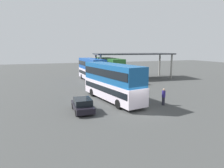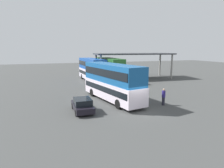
% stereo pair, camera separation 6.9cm
% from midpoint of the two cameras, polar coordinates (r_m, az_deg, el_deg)
% --- Properties ---
extents(ground_plane, '(140.00, 140.00, 0.00)m').
position_cam_midpoint_polar(ground_plane, '(19.49, 7.19, -7.96)').
color(ground_plane, '#404140').
extents(double_decker_main, '(4.38, 10.53, 4.35)m').
position_cam_midpoint_polar(double_decker_main, '(22.78, -0.10, 0.95)').
color(double_decker_main, silver).
rests_on(double_decker_main, ground_plane).
extents(parked_hatchback, '(1.78, 3.78, 1.35)m').
position_cam_midpoint_polar(parked_hatchback, '(19.26, -8.76, -6.13)').
color(parked_hatchback, black).
rests_on(parked_hatchback, ground_plane).
extents(double_decker_near_canopy, '(3.06, 10.69, 4.26)m').
position_cam_midpoint_polar(double_decker_near_canopy, '(37.36, -6.10, 4.47)').
color(double_decker_near_canopy, silver).
rests_on(double_decker_near_canopy, ground_plane).
extents(double_decker_mid_row, '(2.46, 10.97, 4.33)m').
position_cam_midpoint_polar(double_decker_mid_row, '(38.03, -0.86, 4.69)').
color(double_decker_mid_row, silver).
rests_on(double_decker_mid_row, ground_plane).
extents(depot_canopy, '(16.50, 7.36, 5.20)m').
position_cam_midpoint_polar(depot_canopy, '(40.58, 6.30, 8.46)').
color(depot_canopy, '#33353A').
rests_on(depot_canopy, ground_plane).
extents(pedestrian_waiting, '(0.38, 0.38, 1.84)m').
position_cam_midpoint_polar(pedestrian_waiting, '(21.92, 14.84, -3.66)').
color(pedestrian_waiting, '#262633').
rests_on(pedestrian_waiting, ground_plane).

